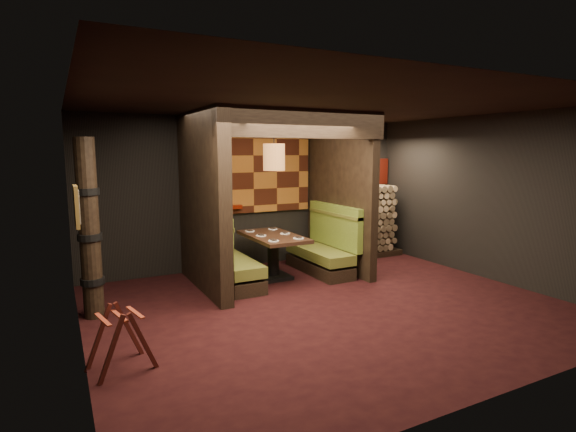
# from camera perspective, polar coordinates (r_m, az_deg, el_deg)

# --- Properties ---
(floor) EXTENTS (6.50, 5.50, 0.02)m
(floor) POSITION_cam_1_polar(r_m,az_deg,el_deg) (6.65, 5.27, -11.38)
(floor) COLOR black
(floor) RESTS_ON ground
(ceiling) EXTENTS (6.50, 5.50, 0.02)m
(ceiling) POSITION_cam_1_polar(r_m,az_deg,el_deg) (6.30, 5.62, 14.04)
(ceiling) COLOR black
(ceiling) RESTS_ON ground
(wall_back) EXTENTS (6.50, 0.02, 2.85)m
(wall_back) POSITION_cam_1_polar(r_m,az_deg,el_deg) (8.75, -4.41, 2.99)
(wall_back) COLOR black
(wall_back) RESTS_ON ground
(wall_front) EXTENTS (6.50, 0.02, 2.85)m
(wall_front) POSITION_cam_1_polar(r_m,az_deg,el_deg) (4.30, 25.82, -3.21)
(wall_front) COLOR black
(wall_front) RESTS_ON ground
(wall_left) EXTENTS (0.02, 5.50, 2.85)m
(wall_left) POSITION_cam_1_polar(r_m,az_deg,el_deg) (5.32, -25.55, -1.14)
(wall_left) COLOR black
(wall_left) RESTS_ON ground
(wall_right) EXTENTS (0.02, 5.50, 2.85)m
(wall_right) POSITION_cam_1_polar(r_m,az_deg,el_deg) (8.53, 24.19, 2.16)
(wall_right) COLOR black
(wall_right) RESTS_ON ground
(partition_left) EXTENTS (0.20, 2.20, 2.85)m
(partition_left) POSITION_cam_1_polar(r_m,az_deg,el_deg) (7.25, -10.81, 1.80)
(partition_left) COLOR black
(partition_left) RESTS_ON floor
(partition_right) EXTENTS (0.15, 2.10, 2.85)m
(partition_right) POSITION_cam_1_polar(r_m,az_deg,el_deg) (8.44, 6.61, 2.77)
(partition_right) COLOR black
(partition_right) RESTS_ON floor
(header_beam) EXTENTS (2.85, 0.18, 0.44)m
(header_beam) POSITION_cam_1_polar(r_m,az_deg,el_deg) (6.87, 2.16, 11.66)
(header_beam) COLOR black
(header_beam) RESTS_ON partition_left
(tapa_back_panel) EXTENTS (2.40, 0.06, 1.55)m
(tapa_back_panel) POSITION_cam_1_polar(r_m,az_deg,el_deg) (8.67, -4.46, 5.56)
(tapa_back_panel) COLOR #9A591F
(tapa_back_panel) RESTS_ON wall_back
(tapa_side_panel) EXTENTS (0.04, 1.85, 1.45)m
(tapa_side_panel) POSITION_cam_1_polar(r_m,az_deg,el_deg) (7.42, -10.39, 5.25)
(tapa_side_panel) COLOR #9A591F
(tapa_side_panel) RESTS_ON partition_left
(lacquer_shelf) EXTENTS (0.60, 0.12, 0.07)m
(lacquer_shelf) POSITION_cam_1_polar(r_m,az_deg,el_deg) (8.46, -7.84, 1.09)
(lacquer_shelf) COLOR #5E1204
(lacquer_shelf) RESTS_ON wall_back
(booth_bench_left) EXTENTS (0.68, 1.60, 1.14)m
(booth_bench_left) POSITION_cam_1_polar(r_m,az_deg,el_deg) (7.55, -7.76, -5.78)
(booth_bench_left) COLOR black
(booth_bench_left) RESTS_ON floor
(booth_bench_right) EXTENTS (0.68, 1.60, 1.14)m
(booth_bench_right) POSITION_cam_1_polar(r_m,az_deg,el_deg) (8.36, 4.58, -4.37)
(booth_bench_right) COLOR black
(booth_bench_right) RESTS_ON floor
(dining_table) EXTENTS (0.81, 1.48, 0.78)m
(dining_table) POSITION_cam_1_polar(r_m,az_deg,el_deg) (7.86, -1.90, -4.10)
(dining_table) COLOR black
(dining_table) RESTS_ON floor
(place_settings) EXTENTS (0.65, 1.19, 0.03)m
(place_settings) POSITION_cam_1_polar(r_m,az_deg,el_deg) (7.81, -1.91, -2.33)
(place_settings) COLOR white
(place_settings) RESTS_ON dining_table
(pendant_lamp) EXTENTS (0.37, 0.37, 0.96)m
(pendant_lamp) POSITION_cam_1_polar(r_m,az_deg,el_deg) (7.64, -1.79, 7.48)
(pendant_lamp) COLOR #965E2E
(pendant_lamp) RESTS_ON ceiling
(framed_picture) EXTENTS (0.05, 0.36, 0.46)m
(framed_picture) POSITION_cam_1_polar(r_m,az_deg,el_deg) (5.40, -25.25, 1.09)
(framed_picture) COLOR olive
(framed_picture) RESTS_ON wall_left
(luggage_rack) EXTENTS (0.71, 0.56, 0.69)m
(luggage_rack) POSITION_cam_1_polar(r_m,az_deg,el_deg) (5.04, -20.50, -14.12)
(luggage_rack) COLOR #4C1913
(luggage_rack) RESTS_ON floor
(totem_column) EXTENTS (0.31, 0.31, 2.40)m
(totem_column) POSITION_cam_1_polar(r_m,az_deg,el_deg) (6.46, -23.91, -1.68)
(totem_column) COLOR black
(totem_column) RESTS_ON floor
(firewood_stack) EXTENTS (1.73, 0.70, 1.50)m
(firewood_stack) POSITION_cam_1_polar(r_m,az_deg,el_deg) (9.62, 9.25, -0.68)
(firewood_stack) COLOR black
(firewood_stack) RESTS_ON floor
(mosaic_header) EXTENTS (1.83, 0.10, 0.56)m
(mosaic_header) POSITION_cam_1_polar(r_m,az_deg,el_deg) (9.78, 8.23, 5.56)
(mosaic_header) COLOR maroon
(mosaic_header) RESTS_ON wall_back
(bay_front_post) EXTENTS (0.08, 0.08, 2.85)m
(bay_front_post) POSITION_cam_1_polar(r_m,az_deg,el_deg) (8.71, 6.14, 2.94)
(bay_front_post) COLOR black
(bay_front_post) RESTS_ON floor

